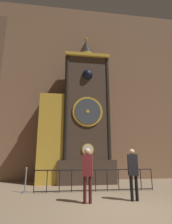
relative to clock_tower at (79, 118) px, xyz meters
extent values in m
plane|color=#847056|center=(0.92, -4.96, -3.72)|extent=(28.00, 28.00, 0.00)
cube|color=#846047|center=(0.92, 1.27, 2.61)|extent=(24.00, 0.30, 12.67)
cube|color=#423328|center=(0.42, 0.02, -3.08)|extent=(3.20, 1.61, 1.27)
cube|color=#423328|center=(0.42, 0.02, 0.76)|extent=(2.56, 1.40, 6.41)
cube|color=gold|center=(0.42, -0.08, 3.87)|extent=(2.76, 1.54, 0.20)
cylinder|color=gold|center=(0.42, -0.71, -1.90)|extent=(0.66, 0.05, 0.66)
cylinder|color=silver|center=(0.42, -0.74, -1.90)|extent=(0.54, 0.03, 0.54)
cylinder|color=gold|center=(0.42, -0.71, 0.25)|extent=(1.75, 0.07, 1.75)
cylinder|color=#3D424C|center=(0.42, -0.75, 0.25)|extent=(1.50, 0.04, 1.50)
cylinder|color=gold|center=(0.42, -0.77, 0.25)|extent=(0.21, 0.03, 0.21)
cube|color=black|center=(0.42, -0.19, 2.56)|extent=(0.81, 0.42, 0.81)
sphere|color=black|center=(0.42, -0.63, 2.56)|extent=(0.65, 0.65, 0.65)
cylinder|color=black|center=(-0.81, -0.60, 0.76)|extent=(0.26, 0.26, 6.41)
cylinder|color=black|center=(1.64, -0.60, 0.76)|extent=(0.26, 0.26, 6.41)
cylinder|color=gold|center=(0.42, 0.02, 4.12)|extent=(1.12, 1.12, 0.30)
cone|color=black|center=(0.42, 0.02, 4.84)|extent=(1.07, 1.07, 1.15)
sphere|color=gold|center=(0.42, 0.02, 5.54)|extent=(0.20, 0.20, 0.20)
cube|color=maroon|center=(-1.61, 0.07, -1.21)|extent=(1.39, 1.19, 5.02)
cube|color=gold|center=(-1.61, -0.54, -1.21)|extent=(1.46, 0.06, 5.02)
cylinder|color=black|center=(-2.10, -2.32, -3.26)|extent=(0.04, 0.04, 0.93)
cylinder|color=black|center=(-1.58, -2.32, -3.26)|extent=(0.04, 0.04, 0.93)
cylinder|color=black|center=(-1.05, -2.32, -3.26)|extent=(0.04, 0.04, 0.93)
cylinder|color=black|center=(-0.52, -2.32, -3.26)|extent=(0.04, 0.04, 0.93)
cylinder|color=black|center=(0.00, -2.32, -3.26)|extent=(0.04, 0.04, 0.93)
cylinder|color=black|center=(0.53, -2.32, -3.26)|extent=(0.04, 0.04, 0.93)
cylinder|color=black|center=(1.05, -2.32, -3.26)|extent=(0.04, 0.04, 0.93)
cylinder|color=black|center=(1.58, -2.32, -3.26)|extent=(0.04, 0.04, 0.93)
cylinder|color=black|center=(2.10, -2.32, -3.26)|extent=(0.04, 0.04, 0.93)
cylinder|color=black|center=(2.63, -2.32, -3.26)|extent=(0.04, 0.04, 0.93)
cylinder|color=black|center=(3.15, -2.32, -3.26)|extent=(0.04, 0.04, 0.93)
cylinder|color=black|center=(0.53, -2.32, -2.81)|extent=(5.25, 0.05, 0.05)
cylinder|color=black|center=(0.53, -2.32, -3.66)|extent=(5.25, 0.04, 0.04)
cylinder|color=#461518|center=(-0.18, -4.14, -3.29)|extent=(0.11, 0.11, 0.86)
cylinder|color=#461518|center=(0.00, -4.14, -3.29)|extent=(0.11, 0.11, 0.86)
cube|color=maroon|center=(-0.09, -4.14, -2.50)|extent=(0.38, 0.30, 0.73)
sphere|color=tan|center=(-0.09, -4.14, -2.03)|extent=(0.22, 0.22, 0.22)
cylinder|color=black|center=(1.49, -4.05, -3.30)|extent=(0.11, 0.11, 0.85)
cylinder|color=black|center=(1.67, -4.05, -3.30)|extent=(0.11, 0.11, 0.85)
cube|color=black|center=(1.58, -4.05, -2.51)|extent=(0.38, 0.28, 0.74)
sphere|color=tan|center=(1.58, -4.05, -2.05)|extent=(0.20, 0.20, 0.20)
cylinder|color=gray|center=(-2.48, -2.16, -3.70)|extent=(0.28, 0.28, 0.04)
cylinder|color=gray|center=(-2.48, -2.16, -3.24)|extent=(0.06, 0.06, 0.95)
sphere|color=gray|center=(-2.48, -2.16, -2.73)|extent=(0.09, 0.09, 0.09)
camera|label=1|loc=(-0.97, -10.37, -2.12)|focal=28.00mm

